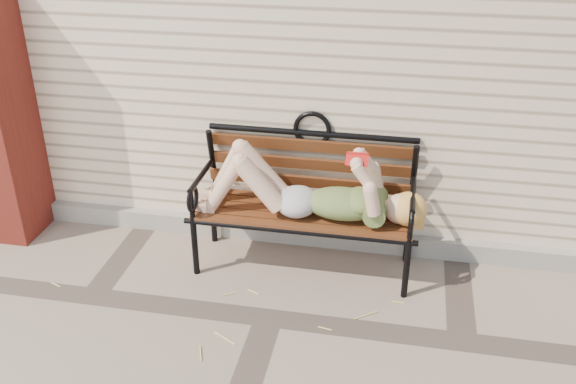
# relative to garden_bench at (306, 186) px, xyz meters

# --- Properties ---
(ground) EXTENTS (80.00, 80.00, 0.00)m
(ground) POSITION_rel_garden_bench_xyz_m (-0.12, -0.74, -0.62)
(ground) COLOR gray
(ground) RESTS_ON ground
(foundation_strip) EXTENTS (8.00, 0.10, 0.15)m
(foundation_strip) POSITION_rel_garden_bench_xyz_m (-0.12, 0.23, -0.54)
(foundation_strip) COLOR gray
(foundation_strip) RESTS_ON ground
(garden_bench) EXTENTS (1.70, 0.68, 1.10)m
(garden_bench) POSITION_rel_garden_bench_xyz_m (0.00, 0.00, 0.00)
(garden_bench) COLOR black
(garden_bench) RESTS_ON ground
(reading_woman) EXTENTS (1.61, 0.36, 0.51)m
(reading_woman) POSITION_rel_garden_bench_xyz_m (0.01, -0.13, 0.04)
(reading_woman) COLOR #0A3546
(reading_woman) RESTS_ON ground
(straw_scatter) EXTENTS (2.68, 1.40, 0.01)m
(straw_scatter) POSITION_rel_garden_bench_xyz_m (-1.00, -1.17, -0.61)
(straw_scatter) COLOR #E4D16F
(straw_scatter) RESTS_ON ground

